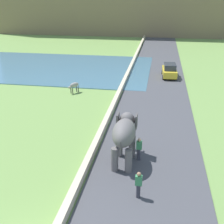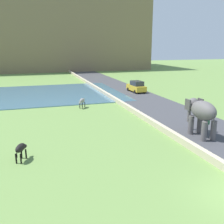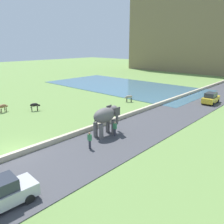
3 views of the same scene
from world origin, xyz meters
name	(u,v)px [view 2 (image 2 of 3)]	position (x,y,z in m)	size (l,w,h in m)	color
road_surface	(152,104)	(5.00, 20.00, 0.03)	(7.00, 120.00, 0.06)	#424247
barrier_wall	(130,108)	(1.20, 18.00, 0.26)	(0.40, 110.00, 0.52)	beige
hill_distant	(37,23)	(-6.00, 77.63, 13.83)	(64.00, 28.00, 27.65)	#7F6B4C
elephant	(201,112)	(3.43, 8.12, 2.04)	(1.44, 3.47, 2.99)	#605B5B
person_beside_elephant	(207,124)	(4.34, 8.46, 0.87)	(0.36, 0.22, 1.63)	#33333D
car_yellow	(136,87)	(6.58, 28.81, 0.90)	(1.94, 4.07, 1.80)	gold
cow_grey	(82,101)	(-3.71, 20.81, 0.84)	(1.07, 1.33, 1.15)	gray
cow_black	(21,148)	(-10.28, 7.66, 0.84)	(0.85, 1.41, 1.15)	black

